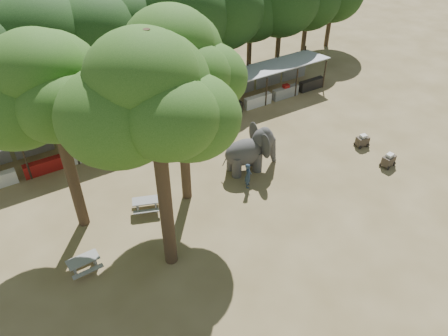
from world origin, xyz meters
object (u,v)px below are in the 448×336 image
elephant (251,150)px  cart_front (389,160)px  yard_tree_center (149,100)px  picnic_table_far (146,204)px  yard_tree_back (174,63)px  handler (248,175)px  picnic_table_near (84,263)px  cart_back (362,141)px  yard_tree_left (45,91)px

elephant → cart_front: 9.12m
yard_tree_center → picnic_table_far: size_ratio=6.19×
yard_tree_back → cart_front: 15.78m
picnic_table_far → cart_front: 15.86m
yard_tree_back → elephant: (4.98, 0.16, -7.11)m
handler → picnic_table_near: bearing=128.1°
yard_tree_center → handler: yard_tree_center is taller
yard_tree_center → yard_tree_back: bearing=53.1°
cart_back → picnic_table_near: bearing=-170.4°
picnic_table_far → cart_back: 15.61m
picnic_table_far → handler: bearing=9.0°
elephant → cart_back: 8.40m
yard_tree_left → handler: (9.78, -2.32, -7.34)m
picnic_table_near → picnic_table_far: bearing=27.0°
picnic_table_near → cart_front: size_ratio=1.48×
yard_tree_back → cart_front: size_ratio=10.63×
yard_tree_left → yard_tree_center: (3.00, -5.00, 1.01)m
yard_tree_center → picnic_table_near: 9.63m
yard_tree_center → yard_tree_back: yard_tree_center is taller
handler → cart_front: 9.57m
elephant → cart_back: elephant is taller
yard_tree_center → picnic_table_far: 9.56m
yard_tree_left → elephant: bearing=-4.3°
yard_tree_left → picnic_table_near: 8.51m
picnic_table_far → picnic_table_near: bearing=-130.5°
yard_tree_back → handler: yard_tree_back is taller
elephant → picnic_table_far: 7.47m
picnic_table_near → cart_front: bearing=-7.4°
yard_tree_back → picnic_table_near: bearing=-159.8°
elephant → cart_front: bearing=-22.3°
yard_tree_center → elephant: 11.89m
picnic_table_near → yard_tree_center: bearing=-23.2°
picnic_table_near → elephant: bearing=10.7°
picnic_table_far → cart_back: (15.52, -1.73, -0.06)m
cart_front → picnic_table_far: bearing=155.4°
yard_tree_center → picnic_table_near: size_ratio=7.62×
picnic_table_near → picnic_table_far: 5.04m
yard_tree_center → cart_back: size_ratio=11.91×
yard_tree_left → cart_front: 21.06m
picnic_table_far → yard_tree_center: bearing=-77.8°
elephant → cart_front: (7.86, -4.53, -0.96)m
yard_tree_back → elephant: yard_tree_back is taller
yard_tree_left → handler: size_ratio=6.42×
cart_back → picnic_table_far: bearing=-178.8°
handler → yard_tree_left: bearing=108.3°
handler → picnic_table_near: (-10.61, -1.20, -0.36)m
yard_tree_left → elephant: (10.98, -0.83, -6.77)m
yard_tree_left → elephant: yard_tree_left is taller
yard_tree_center → handler: size_ratio=7.02×
picnic_table_near → cart_back: size_ratio=1.56×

